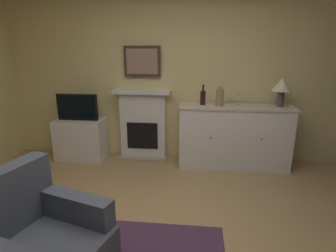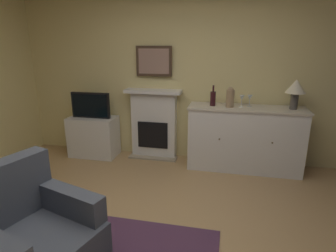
% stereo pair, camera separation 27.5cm
% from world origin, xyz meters
% --- Properties ---
extents(wall_rear, '(5.51, 0.06, 2.82)m').
position_xyz_m(wall_rear, '(0.00, 2.25, 1.41)').
color(wall_rear, '#EAD68C').
rests_on(wall_rear, ground_plane).
extents(fireplace_unit, '(0.87, 0.30, 1.10)m').
position_xyz_m(fireplace_unit, '(-0.57, 2.12, 0.55)').
color(fireplace_unit, white).
rests_on(fireplace_unit, ground_plane).
extents(framed_picture, '(0.55, 0.04, 0.45)m').
position_xyz_m(framed_picture, '(-0.57, 2.17, 1.52)').
color(framed_picture, '#473323').
extents(sideboard_cabinet, '(1.61, 0.49, 0.93)m').
position_xyz_m(sideboard_cabinet, '(0.82, 1.94, 0.46)').
color(sideboard_cabinet, white).
rests_on(sideboard_cabinet, ground_plane).
extents(table_lamp, '(0.26, 0.26, 0.40)m').
position_xyz_m(table_lamp, '(1.42, 1.94, 1.21)').
color(table_lamp, '#4C4742').
rests_on(table_lamp, sideboard_cabinet).
extents(wine_bottle, '(0.08, 0.08, 0.29)m').
position_xyz_m(wine_bottle, '(0.34, 1.94, 1.03)').
color(wine_bottle, '#331419').
rests_on(wine_bottle, sideboard_cabinet).
extents(wine_glass_left, '(0.07, 0.07, 0.16)m').
position_xyz_m(wine_glass_left, '(0.74, 1.94, 1.05)').
color(wine_glass_left, silver).
rests_on(wine_glass_left, sideboard_cabinet).
extents(wine_glass_center, '(0.07, 0.07, 0.16)m').
position_xyz_m(wine_glass_center, '(0.85, 1.98, 1.05)').
color(wine_glass_center, silver).
rests_on(wine_glass_center, sideboard_cabinet).
extents(vase_decorative, '(0.11, 0.11, 0.28)m').
position_xyz_m(vase_decorative, '(0.58, 1.89, 1.07)').
color(vase_decorative, '#9E7F5B').
rests_on(vase_decorative, sideboard_cabinet).
extents(tv_cabinet, '(0.75, 0.42, 0.65)m').
position_xyz_m(tv_cabinet, '(-1.55, 1.96, 0.32)').
color(tv_cabinet, white).
rests_on(tv_cabinet, ground_plane).
extents(tv_set, '(0.62, 0.07, 0.40)m').
position_xyz_m(tv_set, '(-1.55, 1.94, 0.85)').
color(tv_set, black).
rests_on(tv_set, tv_cabinet).
extents(armchair, '(1.00, 0.96, 0.92)m').
position_xyz_m(armchair, '(-0.85, -0.47, 0.38)').
color(armchair, '#474C56').
rests_on(armchair, ground_plane).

